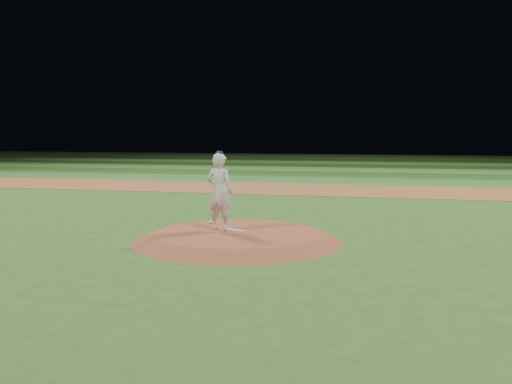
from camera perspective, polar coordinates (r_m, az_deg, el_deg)
ground at (r=14.97m, az=-1.83°, el=-4.97°), size 120.00×120.00×0.00m
infield_dirt_band at (r=28.57m, az=5.74°, el=0.27°), size 70.00×6.00×0.02m
outfield_stripe_0 at (r=34.00m, az=7.04°, el=1.16°), size 70.00×5.00×0.02m
outfield_stripe_1 at (r=38.96m, az=7.91°, el=1.76°), size 70.00×5.00×0.02m
outfield_stripe_2 at (r=43.92m, az=8.58°, el=2.23°), size 70.00×5.00×0.02m
outfield_stripe_3 at (r=48.89m, az=9.12°, el=2.59°), size 70.00×5.00×0.02m
outfield_stripe_4 at (r=53.87m, az=9.55°, el=2.90°), size 70.00×5.00×0.02m
outfield_stripe_5 at (r=58.85m, az=9.92°, el=3.14°), size 70.00×5.00×0.02m
pitchers_mound at (r=14.94m, az=-1.83°, el=-4.50°), size 5.50×5.50×0.25m
pitching_rubber at (r=15.11m, az=-2.04°, el=-3.85°), size 0.63×0.40×0.03m
rosin_bag at (r=16.40m, az=-4.47°, el=-3.01°), size 0.13×0.13×0.07m
pitcher_on_mound at (r=15.08m, az=-3.65°, el=0.05°), size 0.84×0.64×2.12m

